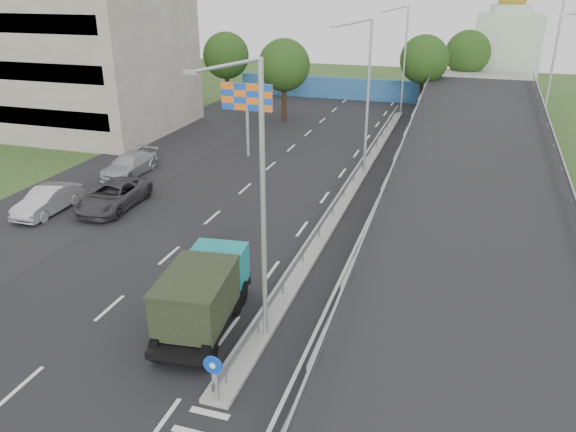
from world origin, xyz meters
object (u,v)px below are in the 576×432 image
at_px(dump_truck, 204,293).
at_px(parked_car_d, 129,165).
at_px(parked_car_c, 113,196).
at_px(billboard, 247,101).
at_px(lamp_post_far, 403,55).
at_px(sign_bollard, 214,378).
at_px(lamp_post_near, 258,193).
at_px(church, 505,48).
at_px(lamp_post_mid, 365,91).
at_px(parked_car_b, 48,200).

bearing_deg(dump_truck, parked_car_d, 123.70).
bearing_deg(parked_car_c, billboard, 71.20).
distance_m(lamp_post_far, parked_car_d, 29.48).
relative_size(sign_bollard, parked_car_d, 0.33).
height_order(lamp_post_near, lamp_post_far, same).
xyz_separation_m(lamp_post_near, parked_car_d, (-15.22, 15.26, -5.07)).
height_order(church, billboard, church).
bearing_deg(lamp_post_mid, parked_car_b, -142.71).
bearing_deg(parked_car_c, lamp_post_mid, 36.70).
xyz_separation_m(sign_bollard, dump_truck, (-2.22, 3.92, 0.43)).
relative_size(billboard, parked_car_c, 1.00).
bearing_deg(church, lamp_post_mid, -106.22).
relative_size(church, parked_car_c, 2.51).
xyz_separation_m(dump_truck, parked_car_d, (-12.89, 15.17, -0.73)).
bearing_deg(billboard, parked_car_d, -132.21).
xyz_separation_m(lamp_post_near, parked_car_c, (-12.75, 9.65, -5.04)).
distance_m(lamp_post_far, dump_truck, 40.21).
xyz_separation_m(lamp_post_mid, billboard, (-9.11, 2.00, -1.62)).
height_order(billboard, parked_car_c, billboard).
height_order(lamp_post_mid, parked_car_d, lamp_post_mid).
relative_size(lamp_post_near, lamp_post_mid, 1.00).
bearing_deg(lamp_post_near, billboard, 112.49).
relative_size(dump_truck, parked_car_b, 1.35).
xyz_separation_m(church, dump_truck, (-12.22, -53.91, -3.84)).
xyz_separation_m(lamp_post_near, lamp_post_far, (0.00, 40.00, 0.00)).
xyz_separation_m(church, parked_car_c, (-22.64, -44.35, -4.54)).
bearing_deg(parked_car_d, dump_truck, -49.40).
distance_m(sign_bollard, lamp_post_near, 6.12).
height_order(lamp_post_near, lamp_post_mid, same).
bearing_deg(lamp_post_far, parked_car_d, -121.60).
distance_m(dump_truck, parked_car_b, 15.68).
relative_size(church, billboard, 2.51).
distance_m(lamp_post_near, church, 54.90).
distance_m(lamp_post_mid, church, 35.41).
height_order(lamp_post_near, parked_car_d, lamp_post_near).
xyz_separation_m(sign_bollard, lamp_post_far, (0.11, 43.83, 4.77)).
relative_size(lamp_post_near, parked_car_d, 1.98).
bearing_deg(sign_bollard, lamp_post_mid, 89.74).
bearing_deg(lamp_post_near, sign_bollard, -91.64).
height_order(lamp_post_mid, church, church).
bearing_deg(sign_bollard, billboard, 109.21).
distance_m(lamp_post_mid, billboard, 9.47).
bearing_deg(lamp_post_near, dump_truck, 177.69).
distance_m(lamp_post_near, parked_car_c, 16.76).
bearing_deg(lamp_post_mid, parked_car_d, -162.71).
bearing_deg(sign_bollard, lamp_post_near, 88.36).
bearing_deg(lamp_post_mid, sign_bollard, -90.26).
relative_size(church, dump_truck, 2.22).
bearing_deg(lamp_post_near, parked_car_c, 142.89).
distance_m(lamp_post_near, lamp_post_mid, 20.00).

